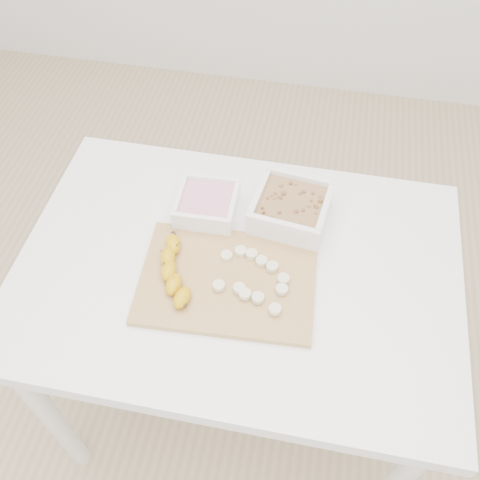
% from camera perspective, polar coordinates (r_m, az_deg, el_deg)
% --- Properties ---
extents(ground, '(3.50, 3.50, 0.00)m').
position_cam_1_polar(ground, '(1.87, -0.18, -16.23)').
color(ground, '#C6AD89').
rests_on(ground, ground).
extents(table, '(1.00, 0.70, 0.75)m').
position_cam_1_polar(table, '(1.29, -0.26, -5.32)').
color(table, white).
rests_on(table, ground).
extents(bowl_yogurt, '(0.14, 0.14, 0.07)m').
position_cam_1_polar(bowl_yogurt, '(1.28, -3.54, 3.73)').
color(bowl_yogurt, white).
rests_on(bowl_yogurt, table).
extents(bowl_granola, '(0.19, 0.19, 0.08)m').
position_cam_1_polar(bowl_granola, '(1.26, 5.44, 3.31)').
color(bowl_granola, white).
rests_on(bowl_granola, table).
extents(cutting_board, '(0.40, 0.29, 0.01)m').
position_cam_1_polar(cutting_board, '(1.18, -1.34, -4.34)').
color(cutting_board, tan).
rests_on(cutting_board, table).
extents(banana, '(0.09, 0.20, 0.03)m').
position_cam_1_polar(banana, '(1.17, -6.98, -3.41)').
color(banana, '#C59108').
rests_on(banana, cutting_board).
extents(banana_slices, '(0.16, 0.16, 0.02)m').
position_cam_1_polar(banana_slices, '(1.16, 1.54, -4.00)').
color(banana_slices, beige).
rests_on(banana_slices, cutting_board).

